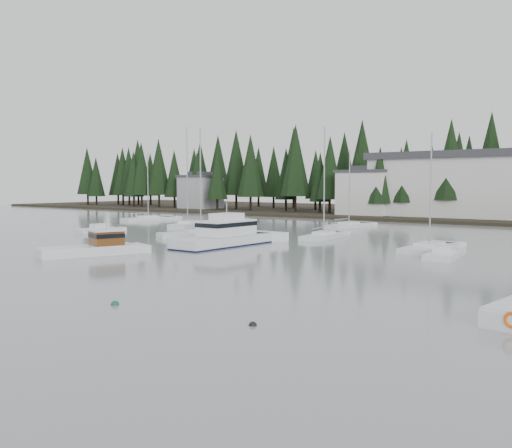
{
  "coord_description": "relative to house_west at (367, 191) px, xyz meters",
  "views": [
    {
      "loc": [
        27.4,
        -14.72,
        6.02
      ],
      "look_at": [
        -2.48,
        25.18,
        2.5
      ],
      "focal_mm": 40.0,
      "sensor_mm": 36.0,
      "label": 1
    }
  ],
  "objects": [
    {
      "name": "house_far_west",
      "position": [
        -42.0,
        2.0,
        -0.25
      ],
      "size": [
        8.48,
        7.42,
        8.25
      ],
      "color": "#999EA0",
      "rests_on": "ground"
    },
    {
      "name": "sailboat_4",
      "position": [
        1.22,
        -45.31,
        -4.59
      ],
      "size": [
        7.11,
        9.97,
        12.94
      ],
      "rotation": [
        0.0,
        0.0,
        1.08
      ],
      "color": "silver",
      "rests_on": "ground"
    },
    {
      "name": "sailboat_5",
      "position": [
        -25.11,
        -29.26,
        -4.6
      ],
      "size": [
        4.32,
        9.39,
        11.72
      ],
      "rotation": [
        0.0,
        0.0,
        1.39
      ],
      "color": "silver",
      "rests_on": "ground"
    },
    {
      "name": "lobster_boat_brown",
      "position": [
        5.4,
        -63.56,
        -4.2
      ],
      "size": [
        5.76,
        8.59,
        4.03
      ],
      "rotation": [
        0.0,
        0.0,
        1.23
      ],
      "color": "silver",
      "rests_on": "ground"
    },
    {
      "name": "cabin_cruiser_center",
      "position": [
        9.91,
        -51.48,
        -3.92
      ],
      "size": [
        3.65,
        11.42,
        4.89
      ],
      "rotation": [
        0.0,
        0.0,
        1.56
      ],
      "color": "silver",
      "rests_on": "ground"
    },
    {
      "name": "sailboat_2",
      "position": [
        27.42,
        -43.75,
        -4.6
      ],
      "size": [
        2.84,
        8.19,
        11.08
      ],
      "rotation": [
        0.0,
        0.0,
        1.57
      ],
      "color": "silver",
      "rests_on": "ground"
    },
    {
      "name": "mooring_buoy_green",
      "position": [
        22.97,
        -75.51,
        -4.65
      ],
      "size": [
        0.43,
        0.43,
        0.43
      ],
      "primitive_type": "sphere",
      "color": "#145933",
      "rests_on": "ground"
    },
    {
      "name": "far_shore_land",
      "position": [
        18.0,
        18.0,
        -4.65
      ],
      "size": [
        240.0,
        54.0,
        1.0
      ],
      "primitive_type": "cube",
      "color": "black",
      "rests_on": "ground"
    },
    {
      "name": "house_west",
      "position": [
        0.0,
        0.0,
        0.0
      ],
      "size": [
        9.54,
        7.42,
        8.75
      ],
      "color": "silver",
      "rests_on": "ground"
    },
    {
      "name": "runabout_0",
      "position": [
        -12.95,
        -48.64,
        -4.52
      ],
      "size": [
        2.91,
        5.85,
        1.42
      ],
      "rotation": [
        0.0,
        0.0,
        1.44
      ],
      "color": "silver",
      "rests_on": "ground"
    },
    {
      "name": "mooring_buoy_dark",
      "position": [
        30.99,
        -74.71,
        -4.65
      ],
      "size": [
        0.36,
        0.36,
        0.36
      ],
      "primitive_type": "sphere",
      "color": "black",
      "rests_on": "ground"
    },
    {
      "name": "harbor_inn",
      "position": [
        15.04,
        3.34,
        1.12
      ],
      "size": [
        29.5,
        11.5,
        10.9
      ],
      "color": "silver",
      "rests_on": "ground"
    },
    {
      "name": "runabout_1",
      "position": [
        30.11,
        -47.85,
        -4.52
      ],
      "size": [
        2.89,
        5.99,
        1.42
      ],
      "rotation": [
        0.0,
        0.0,
        1.69
      ],
      "color": "silver",
      "rests_on": "ground"
    },
    {
      "name": "sailboat_0",
      "position": [
        13.73,
        -38.88,
        -4.57
      ],
      "size": [
        3.49,
        8.61,
        12.87
      ],
      "rotation": [
        0.0,
        0.0,
        1.7
      ],
      "color": "silver",
      "rests_on": "ground"
    },
    {
      "name": "conifer_treeline",
      "position": [
        18.0,
        7.0,
        -4.65
      ],
      "size": [
        200.0,
        22.0,
        20.0
      ],
      "primitive_type": null,
      "color": "black",
      "rests_on": "ground"
    },
    {
      "name": "sailboat_6",
      "position": [
        -10.8,
        -34.92,
        -4.56
      ],
      "size": [
        5.65,
        9.03,
        14.55
      ],
      "rotation": [
        0.0,
        0.0,
        1.96
      ],
      "color": "silver",
      "rests_on": "ground"
    },
    {
      "name": "sailboat_3",
      "position": [
        8.61,
        -23.14,
        -4.59
      ],
      "size": [
        3.35,
        8.96,
        11.13
      ],
      "rotation": [
        0.0,
        0.0,
        1.47
      ],
      "color": "silver",
      "rests_on": "ground"
    }
  ]
}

